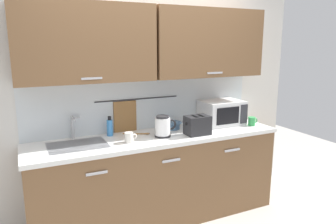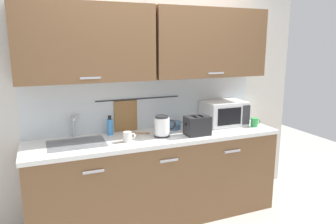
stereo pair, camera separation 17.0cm
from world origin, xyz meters
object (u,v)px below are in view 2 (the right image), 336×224
mug_by_kettle (254,122)px  wooden_spoon (140,133)px  mug_near_sink (128,137)px  mixing_bowl (173,125)px  dish_soap_bottle (110,126)px  microwave (224,113)px  toaster (197,125)px  electric_kettle (162,126)px

mug_by_kettle → wooden_spoon: (-1.26, 0.20, -0.04)m
mug_near_sink → mixing_bowl: 0.62m
dish_soap_bottle → mug_by_kettle: (1.54, -0.28, -0.04)m
microwave → wooden_spoon: (-0.98, 0.01, -0.13)m
dish_soap_bottle → mug_by_kettle: 1.57m
mixing_bowl → wooden_spoon: size_ratio=0.83×
dish_soap_bottle → wooden_spoon: size_ratio=0.76×
dish_soap_bottle → toaster: size_ratio=0.77×
mug_near_sink → wooden_spoon: size_ratio=0.46×
toaster → mug_by_kettle: bearing=4.1°
microwave → mixing_bowl: microwave is taller
microwave → electric_kettle: bearing=-168.3°
electric_kettle → mixing_bowl: bearing=47.3°
microwave → wooden_spoon: 0.99m
toaster → wooden_spoon: bearing=154.1°
electric_kettle → mug_by_kettle: size_ratio=1.89×
mug_near_sink → mug_by_kettle: size_ratio=1.00×
dish_soap_bottle → wooden_spoon: dish_soap_bottle is taller
mug_near_sink → mixing_bowl: bearing=24.7°
mug_near_sink → electric_kettle: bearing=6.1°
electric_kettle → dish_soap_bottle: size_ratio=1.16×
dish_soap_bottle → mixing_bowl: dish_soap_bottle is taller
microwave → wooden_spoon: bearing=179.6°
dish_soap_bottle → mixing_bowl: 0.67m
mixing_bowl → mug_by_kettle: mug_by_kettle is taller
electric_kettle → mug_near_sink: 0.37m
microwave → dish_soap_bottle: bearing=176.2°
wooden_spoon → dish_soap_bottle: bearing=164.6°
dish_soap_bottle → mug_near_sink: size_ratio=1.63×
electric_kettle → mixing_bowl: size_ratio=1.06×
mug_near_sink → toaster: bearing=-3.4°
dish_soap_bottle → mug_near_sink: bearing=-70.6°
toaster → wooden_spoon: size_ratio=0.99×
mug_near_sink → mixing_bowl: mug_near_sink is taller
microwave → mug_by_kettle: bearing=-35.2°
toaster → wooden_spoon: (-0.52, 0.25, -0.09)m
microwave → mug_by_kettle: 0.35m
mixing_bowl → mug_by_kettle: bearing=-15.9°
wooden_spoon → mug_by_kettle: bearing=-9.1°
mug_near_sink → mug_by_kettle: 1.44m
mug_near_sink → mixing_bowl: size_ratio=0.56×
microwave → mug_near_sink: size_ratio=3.83×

